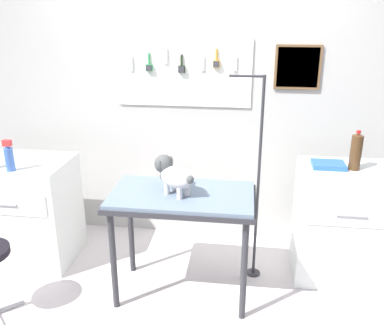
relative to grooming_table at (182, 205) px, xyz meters
name	(u,v)px	position (x,y,z in m)	size (l,w,h in m)	color
ground	(169,324)	(-0.04, -0.33, -0.74)	(4.40, 4.00, 0.04)	silver
rear_wall_panel	(194,113)	(-0.04, 0.95, 0.44)	(4.00, 0.11, 2.30)	#B3B3AF
grooming_table	(182,205)	(0.00, 0.00, 0.00)	(1.01, 0.57, 0.81)	#2D2D33
grooming_arm	(257,189)	(0.52, 0.30, 0.02)	(0.30, 0.11, 1.59)	#2D2D33
dog	(173,175)	(-0.06, -0.01, 0.23)	(0.33, 0.28, 0.26)	silver
counter_left	(24,210)	(-1.38, 0.31, -0.29)	(0.80, 0.58, 0.87)	silver
cabinet_right	(341,223)	(1.18, 0.41, -0.27)	(0.68, 0.54, 0.90)	white
shampoo_bottle	(9,158)	(-1.31, 0.10, 0.25)	(0.07, 0.07, 0.24)	#406BC0
soda_bottle	(356,151)	(1.22, 0.40, 0.31)	(0.08, 0.08, 0.30)	#472E19
supply_tray	(328,165)	(1.04, 0.42, 0.19)	(0.24, 0.18, 0.04)	blue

